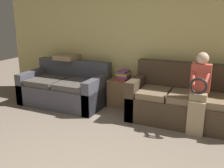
# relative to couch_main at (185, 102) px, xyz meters

# --- Properties ---
(wall_back) EXTENTS (7.05, 0.06, 2.55)m
(wall_back) POSITION_rel_couch_main_xyz_m (-0.61, 0.50, 0.93)
(wall_back) COLOR #DBCC7F
(wall_back) RESTS_ON ground_plane
(couch_main) EXTENTS (1.85, 0.86, 0.97)m
(couch_main) POSITION_rel_couch_main_xyz_m (0.00, 0.00, 0.00)
(couch_main) COLOR #473828
(couch_main) RESTS_ON ground_plane
(couch_side) EXTENTS (1.68, 0.96, 0.85)m
(couch_side) POSITION_rel_couch_main_xyz_m (-2.38, -0.08, -0.03)
(couch_side) COLOR #4C4C56
(couch_side) RESTS_ON ground_plane
(child_left_seated) EXTENTS (0.29, 0.38, 1.24)m
(child_left_seated) POSITION_rel_couch_main_xyz_m (0.23, -0.35, 0.35)
(child_left_seated) COLOR tan
(child_left_seated) RESTS_ON ground_plane
(side_shelf) EXTENTS (0.55, 0.43, 0.54)m
(side_shelf) POSITION_rel_couch_main_xyz_m (-1.23, 0.24, -0.06)
(side_shelf) COLOR brown
(side_shelf) RESTS_ON ground_plane
(book_stack) EXTENTS (0.22, 0.31, 0.18)m
(book_stack) POSITION_rel_couch_main_xyz_m (-1.23, 0.25, 0.29)
(book_stack) COLOR #BC3833
(book_stack) RESTS_ON side_shelf
(throw_pillow) EXTENTS (0.45, 0.45, 0.10)m
(throw_pillow) POSITION_rel_couch_main_xyz_m (-2.53, 0.26, 0.56)
(throw_pillow) COLOR #A38460
(throw_pillow) RESTS_ON couch_side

